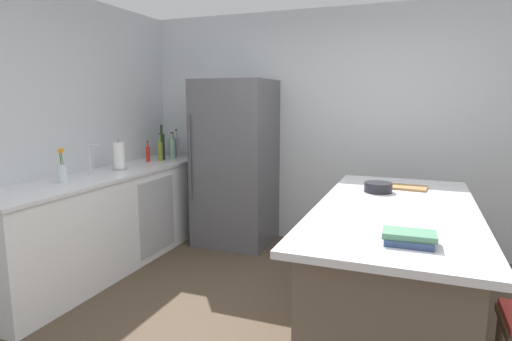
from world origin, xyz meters
The scene contains 17 objects.
wall_rear centered at (0.00, 2.25, 1.30)m, with size 6.00×0.10×2.60m, color silver.
wall_left centered at (-2.45, 0.00, 1.30)m, with size 0.10×6.00×2.60m, color silver.
counter_run_left centered at (-2.09, 0.75, 0.47)m, with size 0.64×2.73×0.93m.
kitchen_island centered at (0.57, 0.42, 0.47)m, with size 1.02×2.19×0.92m.
refrigerator centered at (-1.23, 1.84, 0.92)m, with size 0.81×0.75×1.84m.
sink_faucet centered at (-2.14, 0.59, 1.09)m, with size 0.15×0.05×0.30m.
flower_vase centered at (-2.11, 0.22, 1.03)m, with size 0.08×0.08×0.30m.
paper_towel_roll centered at (-2.11, 0.95, 1.07)m, with size 0.14×0.14×0.31m.
soda_bottle centered at (-2.09, 1.99, 1.06)m, with size 0.07×0.07×0.34m.
syrup_bottle centered at (-2.09, 1.91, 1.05)m, with size 0.07×0.07×0.30m.
gin_bottle centered at (-2.04, 1.82, 1.06)m, with size 0.08×0.08×0.32m.
wine_bottle centered at (-2.12, 1.72, 1.09)m, with size 0.07×0.07×0.40m.
olive_oil_bottle centered at (-2.08, 1.62, 1.05)m, with size 0.06×0.06×0.32m.
hot_sauce_bottle centered at (-2.17, 1.52, 1.03)m, with size 0.04×0.04×0.23m.
cookbook_stack centered at (0.66, -0.33, 0.95)m, with size 0.26×0.17×0.06m.
mixing_bowl centered at (0.41, 0.85, 0.96)m, with size 0.21×0.21×0.07m.
cutting_board centered at (0.61, 1.07, 0.93)m, with size 0.33×0.23×0.02m.
Camera 1 is at (0.68, -2.47, 1.62)m, focal length 29.65 mm.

